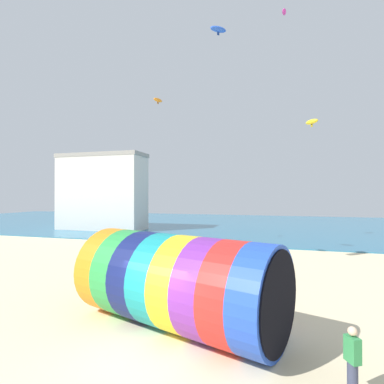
% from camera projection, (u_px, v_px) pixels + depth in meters
% --- Properties ---
extents(ground_plane, '(120.00, 120.00, 0.00)m').
position_uv_depth(ground_plane, '(142.00, 358.00, 8.69)').
color(ground_plane, beige).
extents(sea, '(120.00, 40.00, 0.10)m').
position_uv_depth(sea, '(252.00, 225.00, 46.22)').
color(sea, teal).
rests_on(sea, ground).
extents(giant_inflatable_tube, '(8.10, 5.51, 3.30)m').
position_uv_depth(giant_inflatable_tube, '(177.00, 281.00, 10.67)').
color(giant_inflatable_tube, orange).
rests_on(giant_inflatable_tube, ground).
extents(kite_handler, '(0.36, 0.42, 1.64)m').
position_uv_depth(kite_handler, '(353.00, 361.00, 7.03)').
color(kite_handler, '#383D56').
rests_on(kite_handler, ground).
extents(kite_orange_parafoil, '(0.77, 1.13, 0.56)m').
position_uv_depth(kite_orange_parafoil, '(158.00, 100.00, 26.78)').
color(kite_orange_parafoil, orange).
extents(kite_yellow_parafoil, '(0.83, 0.88, 0.46)m').
position_uv_depth(kite_yellow_parafoil, '(312.00, 122.00, 16.70)').
color(kite_yellow_parafoil, yellow).
extents(kite_blue_parafoil, '(1.55, 1.39, 0.78)m').
position_uv_depth(kite_blue_parafoil, '(218.00, 29.00, 26.39)').
color(kite_blue_parafoil, blue).
extents(kite_magenta_parafoil, '(0.29, 0.69, 0.34)m').
position_uv_depth(kite_magenta_parafoil, '(284.00, 12.00, 19.14)').
color(kite_magenta_parafoil, '#D1339E').
extents(bystander_near_water, '(0.25, 0.38, 1.69)m').
position_uv_depth(bystander_near_water, '(225.00, 266.00, 16.26)').
color(bystander_near_water, '#383D56').
rests_on(bystander_near_water, ground).
extents(promenade_building, '(11.74, 4.28, 10.10)m').
position_uv_depth(promenade_building, '(102.00, 192.00, 39.73)').
color(promenade_building, silver).
rests_on(promenade_building, ground).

